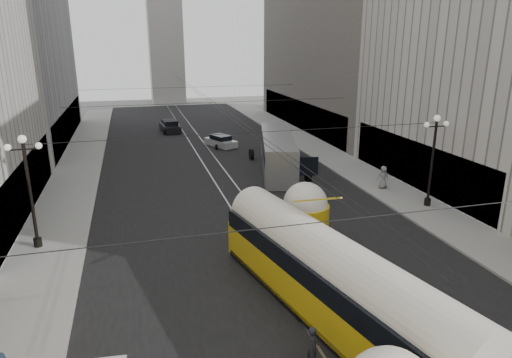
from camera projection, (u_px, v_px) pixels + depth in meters
road at (214, 167)px, 42.27m from camera, size 20.00×85.00×0.02m
sidewalk_left at (80, 165)px, 42.44m from camera, size 4.00×72.00×0.15m
sidewalk_right at (319, 150)px, 48.50m from camera, size 4.00×72.00×0.15m
rail_left at (205, 167)px, 42.08m from camera, size 0.12×85.00×0.04m
rail_right at (221, 166)px, 42.45m from camera, size 0.12×85.00×0.04m
distant_tower at (164, 18)px, 81.68m from camera, size 6.00×6.00×31.36m
lamppost_left_mid at (29, 186)px, 24.61m from camera, size 1.86×0.44×6.37m
lamppost_right_mid at (433, 156)px, 30.98m from camera, size 1.86×0.44×6.37m
catenary at (215, 105)px, 39.64m from camera, size 25.00×72.00×0.23m
streetcar at (331, 278)px, 18.85m from camera, size 5.84×16.82×3.76m
city_bus at (278, 151)px, 40.75m from camera, size 5.68×12.99×3.19m
sedan_white_far at (221, 141)px, 50.09m from camera, size 3.24×4.41×1.29m
sedan_dark_far at (170, 126)px, 58.15m from camera, size 2.45×4.92×1.49m
pedestrian_crossing_a at (313, 347)px, 16.26m from camera, size 0.56×0.68×1.60m
pedestrian_crossing_b at (367, 348)px, 16.25m from camera, size 0.80×0.89×1.51m
pedestrian_sidewalk_right at (383, 177)px, 35.48m from camera, size 0.93×0.65×1.78m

